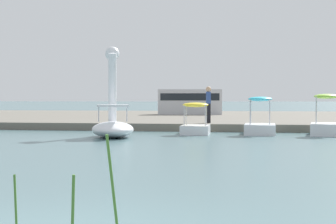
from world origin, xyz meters
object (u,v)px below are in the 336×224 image
object	(u,v)px
pedal_boat_cyan	(260,124)
person_on_path	(208,103)
parked_van	(190,101)
swan_boat	(113,120)
pedal_boat_lime	(327,124)
pedal_boat_yellow	(196,124)

from	to	relation	value
pedal_boat_cyan	person_on_path	size ratio (longest dim) A/B	1.29
parked_van	pedal_boat_cyan	bearing A→B (deg)	-72.70
person_on_path	swan_boat	bearing A→B (deg)	-121.79
swan_boat	parked_van	world-z (taller)	swan_boat
pedal_boat_lime	parked_van	xyz separation A→B (m)	(-8.03, 17.01, 0.90)
person_on_path	pedal_boat_yellow	bearing A→B (deg)	-95.12
pedal_boat_lime	person_on_path	world-z (taller)	person_on_path
pedal_boat_yellow	person_on_path	bearing A→B (deg)	84.88
person_on_path	parked_van	bearing A→B (deg)	101.04
parked_van	pedal_boat_yellow	bearing A→B (deg)	-81.61
pedal_boat_lime	pedal_boat_yellow	size ratio (longest dim) A/B	1.19
pedal_boat_cyan	swan_boat	bearing A→B (deg)	-154.23
swan_boat	pedal_boat_cyan	world-z (taller)	swan_boat
pedal_boat_yellow	person_on_path	distance (m)	3.05
pedal_boat_yellow	person_on_path	size ratio (longest dim) A/B	1.13
swan_boat	person_on_path	distance (m)	6.23
swan_boat	pedal_boat_cyan	xyz separation A→B (m)	(5.73, 2.77, -0.24)
pedal_boat_cyan	parked_van	bearing A→B (deg)	107.30
swan_boat	pedal_boat_yellow	xyz separation A→B (m)	(3.01, 2.36, -0.26)
swan_boat	pedal_boat_yellow	world-z (taller)	swan_boat
pedal_boat_cyan	pedal_boat_yellow	world-z (taller)	pedal_boat_cyan
swan_boat	parked_van	size ratio (longest dim) A/B	0.75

